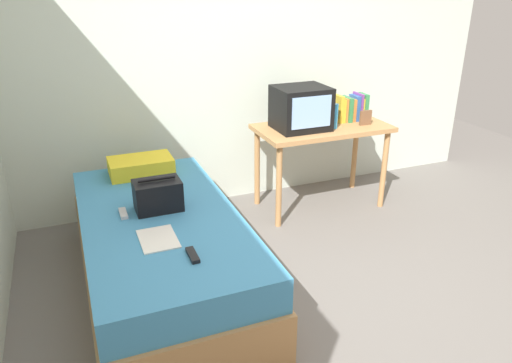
# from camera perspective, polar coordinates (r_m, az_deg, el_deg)

# --- Properties ---
(ground_plane) EXTENTS (8.00, 8.00, 0.00)m
(ground_plane) POSITION_cam_1_polar(r_m,az_deg,el_deg) (3.19, 10.06, -15.29)
(ground_plane) COLOR slate
(wall_back) EXTENTS (5.20, 0.10, 2.60)m
(wall_back) POSITION_cam_1_polar(r_m,az_deg,el_deg) (4.37, -2.82, 14.26)
(wall_back) COLOR silver
(wall_back) RESTS_ON ground
(bed) EXTENTS (1.00, 2.00, 0.55)m
(bed) POSITION_cam_1_polar(r_m,az_deg,el_deg) (3.30, -10.94, -8.22)
(bed) COLOR #B27F4C
(bed) RESTS_ON ground
(desk) EXTENTS (1.16, 0.60, 0.76)m
(desk) POSITION_cam_1_polar(r_m,az_deg,el_deg) (4.31, 7.80, 5.28)
(desk) COLOR #B27F4C
(desk) RESTS_ON ground
(tv) EXTENTS (0.44, 0.39, 0.36)m
(tv) POSITION_cam_1_polar(r_m,az_deg,el_deg) (4.13, 5.33, 8.64)
(tv) COLOR black
(tv) RESTS_ON desk
(water_bottle) EXTENTS (0.07, 0.07, 0.21)m
(water_bottle) POSITION_cam_1_polar(r_m,az_deg,el_deg) (4.20, 9.21, 7.63)
(water_bottle) COLOR #3399DB
(water_bottle) RESTS_ON desk
(book_row) EXTENTS (0.29, 0.16, 0.24)m
(book_row) POSITION_cam_1_polar(r_m,az_deg,el_deg) (4.47, 11.14, 8.49)
(book_row) COLOR gold
(book_row) RESTS_ON desk
(picture_frame) EXTENTS (0.11, 0.02, 0.13)m
(picture_frame) POSITION_cam_1_polar(r_m,az_deg,el_deg) (4.36, 12.82, 7.36)
(picture_frame) COLOR brown
(picture_frame) RESTS_ON desk
(pillow) EXTENTS (0.48, 0.30, 0.13)m
(pillow) POSITION_cam_1_polar(r_m,az_deg,el_deg) (3.84, -13.45, 1.79)
(pillow) COLOR yellow
(pillow) RESTS_ON bed
(handbag) EXTENTS (0.30, 0.20, 0.22)m
(handbag) POSITION_cam_1_polar(r_m,az_deg,el_deg) (3.20, -11.53, -1.60)
(handbag) COLOR black
(handbag) RESTS_ON bed
(magazine) EXTENTS (0.21, 0.29, 0.01)m
(magazine) POSITION_cam_1_polar(r_m,az_deg,el_deg) (2.88, -11.50, -6.65)
(magazine) COLOR white
(magazine) RESTS_ON bed
(remote_dark) EXTENTS (0.04, 0.16, 0.02)m
(remote_dark) POSITION_cam_1_polar(r_m,az_deg,el_deg) (2.68, -7.50, -8.62)
(remote_dark) COLOR black
(remote_dark) RESTS_ON bed
(remote_silver) EXTENTS (0.04, 0.14, 0.02)m
(remote_silver) POSITION_cam_1_polar(r_m,az_deg,el_deg) (3.22, -15.42, -3.65)
(remote_silver) COLOR #B7B7BC
(remote_silver) RESTS_ON bed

